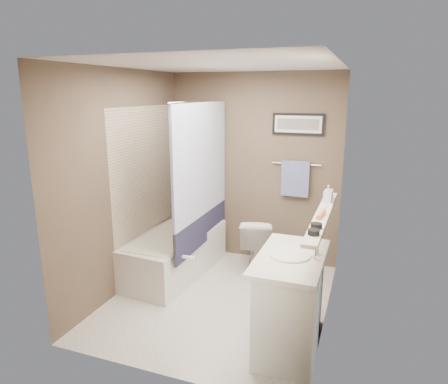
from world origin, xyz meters
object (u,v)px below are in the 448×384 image
(candle_bowl_near, at_px, (314,232))
(candle_bowl_far, at_px, (316,226))
(hair_brush_front, at_px, (321,214))
(bathtub, at_px, (174,253))
(soap_bottle, at_px, (328,194))
(vanity, at_px, (290,304))
(glass_jar, at_px, (329,194))
(toilet, at_px, (256,243))

(candle_bowl_near, relative_size, candle_bowl_far, 1.00)
(candle_bowl_far, relative_size, hair_brush_front, 0.41)
(bathtub, bearing_deg, soap_bottle, -1.35)
(soap_bottle, bearing_deg, vanity, -103.42)
(hair_brush_front, distance_m, glass_jar, 0.62)
(candle_bowl_far, bearing_deg, toilet, 121.10)
(toilet, relative_size, hair_brush_front, 3.07)
(toilet, bearing_deg, candle_bowl_far, 108.30)
(soap_bottle, bearing_deg, glass_jar, 90.00)
(bathtub, distance_m, candle_bowl_near, 2.30)
(glass_jar, bearing_deg, vanity, -101.65)
(candle_bowl_far, height_order, glass_jar, glass_jar)
(bathtub, xyz_separation_m, candle_bowl_near, (1.79, -1.15, 0.89))
(bathtub, relative_size, candle_bowl_near, 16.67)
(toilet, distance_m, vanity, 1.58)
(vanity, xyz_separation_m, hair_brush_front, (0.19, 0.28, 0.74))
(glass_jar, xyz_separation_m, soap_bottle, (0.00, -0.12, 0.03))
(hair_brush_front, bearing_deg, candle_bowl_near, -90.00)
(candle_bowl_far, height_order, hair_brush_front, hair_brush_front)
(hair_brush_front, bearing_deg, soap_bottle, 90.00)
(toilet, distance_m, glass_jar, 1.31)
(candle_bowl_near, bearing_deg, toilet, 118.57)
(candle_bowl_near, bearing_deg, vanity, 133.68)
(candle_bowl_near, bearing_deg, soap_bottle, 90.00)
(vanity, relative_size, candle_bowl_near, 10.00)
(toilet, xyz_separation_m, vanity, (0.69, -1.42, 0.06))
(vanity, xyz_separation_m, soap_bottle, (0.19, 0.78, 0.80))
(vanity, distance_m, soap_bottle, 1.13)
(glass_jar, bearing_deg, candle_bowl_far, -90.00)
(candle_bowl_far, distance_m, glass_jar, 0.94)
(candle_bowl_near, xyz_separation_m, soap_bottle, (0.00, 0.97, 0.06))
(vanity, bearing_deg, toilet, 112.41)
(soap_bottle, bearing_deg, candle_bowl_near, -90.00)
(bathtub, relative_size, candle_bowl_far, 16.67)
(toilet, relative_size, soap_bottle, 4.03)
(bathtub, height_order, hair_brush_front, hair_brush_front)
(toilet, distance_m, soap_bottle, 1.39)
(vanity, bearing_deg, glass_jar, 74.73)
(bathtub, height_order, candle_bowl_near, candle_bowl_near)
(vanity, relative_size, soap_bottle, 5.38)
(vanity, bearing_deg, hair_brush_front, 52.71)
(candle_bowl_far, xyz_separation_m, glass_jar, (0.00, 0.93, 0.03))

